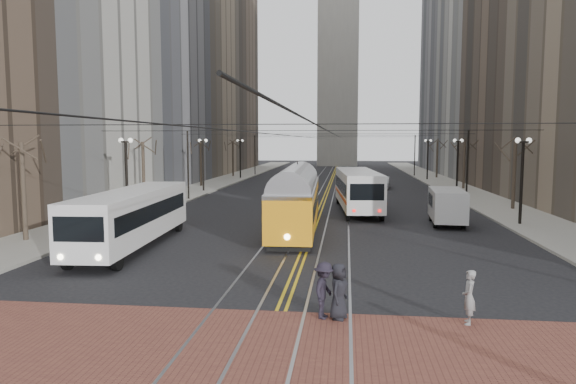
% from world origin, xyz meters
% --- Properties ---
extents(ground, '(260.00, 260.00, 0.00)m').
position_xyz_m(ground, '(0.00, 0.00, 0.00)').
color(ground, black).
rests_on(ground, ground).
extents(sidewalk_left, '(5.00, 140.00, 0.15)m').
position_xyz_m(sidewalk_left, '(-15.00, 45.00, 0.07)').
color(sidewalk_left, gray).
rests_on(sidewalk_left, ground).
extents(sidewalk_right, '(5.00, 140.00, 0.15)m').
position_xyz_m(sidewalk_right, '(15.00, 45.00, 0.07)').
color(sidewalk_right, gray).
rests_on(sidewalk_right, ground).
extents(crosswalk_band, '(25.00, 6.00, 0.01)m').
position_xyz_m(crosswalk_band, '(0.00, -4.00, 0.01)').
color(crosswalk_band, brown).
rests_on(crosswalk_band, ground).
extents(streetcar_rails, '(4.80, 130.00, 0.02)m').
position_xyz_m(streetcar_rails, '(0.00, 45.00, 0.00)').
color(streetcar_rails, gray).
rests_on(streetcar_rails, ground).
extents(centre_lines, '(0.42, 130.00, 0.01)m').
position_xyz_m(centre_lines, '(0.00, 45.00, 0.01)').
color(centre_lines, gold).
rests_on(centre_lines, ground).
extents(building_left_mid, '(16.00, 20.00, 34.00)m').
position_xyz_m(building_left_mid, '(-25.50, 46.00, 17.00)').
color(building_left_mid, slate).
rests_on(building_left_mid, ground).
extents(building_left_midfar, '(20.00, 20.00, 52.00)m').
position_xyz_m(building_left_midfar, '(-27.50, 66.00, 26.00)').
color(building_left_midfar, gray).
rests_on(building_left_midfar, ground).
extents(building_left_far, '(16.00, 20.00, 40.00)m').
position_xyz_m(building_left_far, '(-25.50, 86.00, 20.00)').
color(building_left_far, brown).
rests_on(building_left_far, ground).
extents(building_right_mid, '(16.00, 20.00, 34.00)m').
position_xyz_m(building_right_mid, '(25.50, 46.00, 17.00)').
color(building_right_mid, brown).
rests_on(building_right_mid, ground).
extents(building_right_midfar, '(20.00, 20.00, 52.00)m').
position_xyz_m(building_right_midfar, '(27.50, 66.00, 26.00)').
color(building_right_midfar, '#B3B1A8').
rests_on(building_right_midfar, ground).
extents(building_right_far, '(16.00, 20.00, 40.00)m').
position_xyz_m(building_right_far, '(25.50, 86.00, 20.00)').
color(building_right_far, slate).
rests_on(building_right_far, ground).
extents(clock_tower, '(12.00, 12.00, 66.00)m').
position_xyz_m(clock_tower, '(0.00, 102.00, 35.96)').
color(clock_tower, '#B2AFA5').
rests_on(clock_tower, ground).
extents(lamp_posts, '(27.60, 57.20, 5.60)m').
position_xyz_m(lamp_posts, '(-0.00, 28.75, 2.80)').
color(lamp_posts, black).
rests_on(lamp_posts, ground).
extents(street_trees, '(31.68, 53.28, 5.60)m').
position_xyz_m(street_trees, '(0.00, 35.25, 2.80)').
color(street_trees, '#382D23').
rests_on(street_trees, ground).
extents(trolley_wires, '(25.96, 120.00, 6.60)m').
position_xyz_m(trolley_wires, '(0.00, 34.83, 3.77)').
color(trolley_wires, black).
rests_on(trolley_wires, ground).
extents(transit_bus, '(3.14, 12.28, 3.04)m').
position_xyz_m(transit_bus, '(-9.17, 8.39, 1.52)').
color(transit_bus, white).
rests_on(transit_bus, ground).
extents(streetcar, '(2.96, 13.60, 3.19)m').
position_xyz_m(streetcar, '(-1.01, 14.31, 1.59)').
color(streetcar, orange).
rests_on(streetcar, ground).
extents(rear_bus, '(3.75, 12.72, 3.27)m').
position_xyz_m(rear_bus, '(3.02, 23.97, 1.64)').
color(rear_bus, white).
rests_on(rear_bus, ground).
extents(cargo_van, '(2.47, 5.55, 2.39)m').
position_xyz_m(cargo_van, '(8.92, 17.94, 1.20)').
color(cargo_van, beige).
rests_on(cargo_van, ground).
extents(sedan_grey, '(2.44, 4.83, 1.58)m').
position_xyz_m(sedan_grey, '(4.00, 26.52, 0.79)').
color(sedan_grey, '#43454B').
rests_on(sedan_grey, ground).
extents(sedan_silver, '(1.99, 4.40, 1.40)m').
position_xyz_m(sedan_silver, '(6.50, 44.66, 0.70)').
color(sedan_silver, '#B3B7BC').
rests_on(sedan_silver, ground).
extents(pedestrian_a, '(0.82, 1.02, 1.80)m').
position_xyz_m(pedestrian_a, '(1.92, -1.50, 0.91)').
color(pedestrian_a, black).
rests_on(pedestrian_a, crosswalk_band).
extents(pedestrian_b, '(0.50, 0.67, 1.69)m').
position_xyz_m(pedestrian_b, '(5.93, -1.50, 0.86)').
color(pedestrian_b, gray).
rests_on(pedestrian_b, crosswalk_band).
extents(pedestrian_d, '(0.94, 1.31, 1.83)m').
position_xyz_m(pedestrian_d, '(1.46, -1.50, 0.93)').
color(pedestrian_d, black).
rests_on(pedestrian_d, crosswalk_band).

